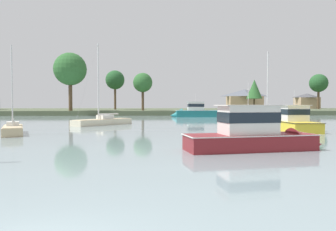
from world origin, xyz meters
TOP-DOWN VIEW (x-y plane):
  - far_shore_bank at (0.00, 99.47)m, footprint 195.29×51.86m
  - sailboat_cream at (-4.61, 38.75)m, footprint 7.66×8.30m
  - cruiser_teal at (11.10, 65.04)m, footprint 10.88×3.80m
  - sailboat_orange at (20.72, 47.05)m, footprint 8.66×7.01m
  - cruiser_maroon at (9.20, 14.05)m, footprint 9.57×3.95m
  - cruiser_yellow at (17.46, 28.67)m, footprint 3.12×8.80m
  - cruiser_red at (31.93, 66.46)m, footprint 8.40×3.87m
  - sailboat_sand at (-11.02, 25.33)m, footprint 4.04×6.64m
  - shore_tree_inland_c at (-0.48, 79.56)m, footprint 5.12×5.12m
  - shore_tree_inland_a at (-18.54, 75.89)m, footprint 8.18×8.18m
  - shore_tree_far_left at (58.01, 100.06)m, footprint 6.06×6.06m
  - shore_tree_left at (32.68, 89.46)m, footprint 4.70×4.70m
  - shore_tree_far_right at (-9.55, 94.17)m, footprint 5.87×5.87m
  - cottage_near_water at (32.62, 99.61)m, footprint 11.84×7.01m
  - cottage_eastern at (58.14, 108.53)m, footprint 7.80×6.73m

SIDE VIEW (x-z plane):
  - sailboat_sand at x=-11.02m, z-range -4.26..4.68m
  - sailboat_cream at x=-4.61m, z-range -5.58..6.09m
  - sailboat_orange at x=20.72m, z-range -5.88..6.44m
  - cruiser_red at x=31.93m, z-range -1.88..2.96m
  - far_shore_bank at x=0.00m, z-range 0.00..1.18m
  - cruiser_yellow at x=17.46m, z-range -2.14..3.33m
  - cruiser_maroon at x=9.20m, z-range -1.86..3.29m
  - cruiser_teal at x=11.10m, z-range -2.46..4.00m
  - cottage_eastern at x=58.14m, z-range 1.26..6.79m
  - cottage_near_water at x=32.62m, z-range 1.29..7.88m
  - shore_tree_left at x=32.68m, z-range 2.82..11.91m
  - shore_tree_inland_c at x=-0.48m, z-range 3.51..13.49m
  - shore_tree_far_left at x=58.01m, z-range 3.96..15.76m
  - shore_tree_far_right at x=-9.55m, z-range 4.21..16.32m
  - shore_tree_inland_a at x=-18.54m, z-range 4.30..18.88m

